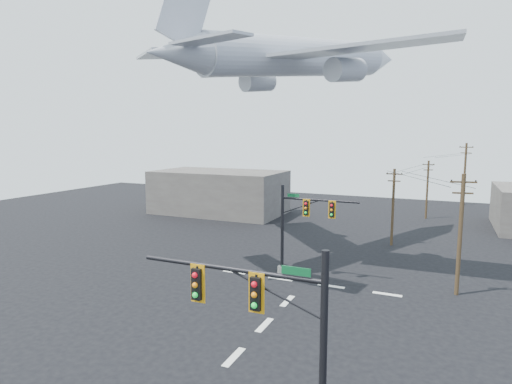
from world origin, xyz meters
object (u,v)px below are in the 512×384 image
at_px(airliner, 300,58).
at_px(utility_pole_a, 460,233).
at_px(utility_pole_c, 427,188).
at_px(utility_pole_d, 465,173).
at_px(utility_pole_b, 393,206).
at_px(signal_mast_near, 279,343).
at_px(signal_mast_far, 298,228).

bearing_deg(airliner, utility_pole_a, -87.95).
height_order(utility_pole_c, utility_pole_d, utility_pole_d).
relative_size(utility_pole_a, utility_pole_d, 0.87).
bearing_deg(utility_pole_c, utility_pole_b, -123.35).
height_order(signal_mast_near, utility_pole_c, utility_pole_c).
xyz_separation_m(signal_mast_near, utility_pole_a, (6.11, 18.96, 0.43)).
bearing_deg(airliner, signal_mast_near, -138.84).
distance_m(signal_mast_near, utility_pole_d, 62.75).
relative_size(signal_mast_near, signal_mast_far, 1.04).
relative_size(signal_mast_near, utility_pole_a, 0.88).
xyz_separation_m(signal_mast_near, utility_pole_c, (2.94, 47.47, 0.03)).
bearing_deg(signal_mast_near, signal_mast_far, 106.49).
bearing_deg(utility_pole_a, airliner, 147.76).
distance_m(signal_mast_far, utility_pole_a, 11.62).
xyz_separation_m(signal_mast_near, utility_pole_d, (7.86, 62.24, 1.12)).
bearing_deg(utility_pole_b, signal_mast_near, -87.92).
xyz_separation_m(utility_pole_a, utility_pole_d, (1.75, 43.28, 0.69)).
relative_size(utility_pole_d, airliner, 0.34).
xyz_separation_m(utility_pole_b, utility_pole_c, (2.58, 16.27, -0.01)).
relative_size(utility_pole_b, utility_pole_c, 1.00).
xyz_separation_m(utility_pole_a, airliner, (-13.55, 5.53, 13.44)).
xyz_separation_m(signal_mast_near, airliner, (-7.44, 24.49, 13.87)).
height_order(utility_pole_a, utility_pole_c, utility_pole_a).
relative_size(signal_mast_far, airliner, 0.24).
bearing_deg(utility_pole_b, signal_mast_far, -112.05).
bearing_deg(utility_pole_c, utility_pole_d, 47.25).
distance_m(signal_mast_far, utility_pole_c, 30.13).
xyz_separation_m(utility_pole_c, utility_pole_d, (4.92, 14.77, 1.09)).
height_order(utility_pole_a, airliner, airliner).
distance_m(signal_mast_near, utility_pole_b, 31.20).
distance_m(signal_mast_near, utility_pole_c, 47.56).
distance_m(utility_pole_a, airliner, 19.87).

